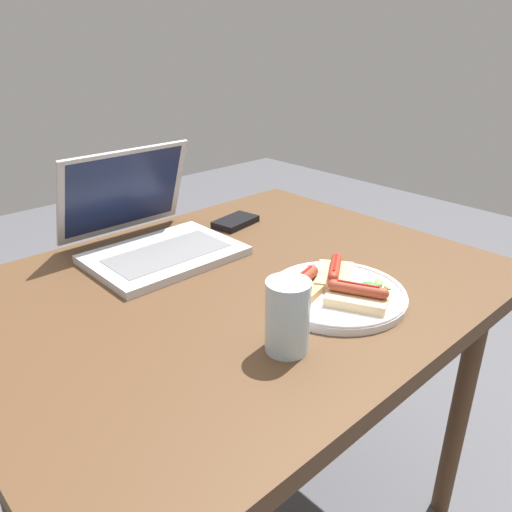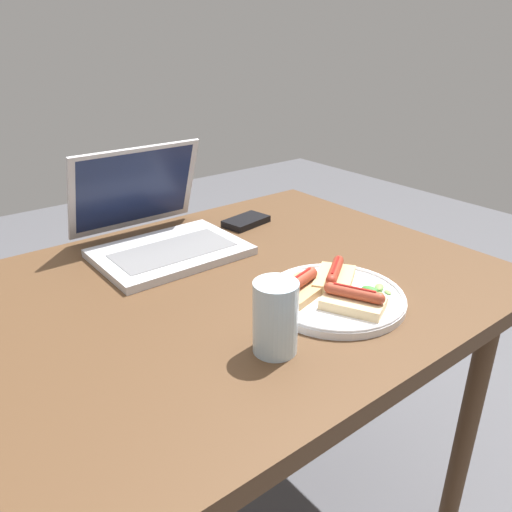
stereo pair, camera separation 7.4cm
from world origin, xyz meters
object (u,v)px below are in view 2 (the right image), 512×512
object	(u,v)px
plate	(335,297)
drinking_glass	(275,317)
laptop	(160,233)
external_drive	(246,221)

from	to	relation	value
plate	drinking_glass	world-z (taller)	drinking_glass
laptop	external_drive	distance (m)	0.26
drinking_glass	external_drive	world-z (taller)	drinking_glass
plate	drinking_glass	xyz separation A→B (m)	(-0.19, -0.05, 0.05)
laptop	external_drive	xyz separation A→B (m)	(0.26, 0.01, -0.03)
drinking_glass	external_drive	xyz separation A→B (m)	(0.31, 0.48, -0.05)
laptop	drinking_glass	distance (m)	0.48
external_drive	plate	bearing A→B (deg)	-115.28
laptop	external_drive	bearing A→B (deg)	2.15
laptop	external_drive	world-z (taller)	laptop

